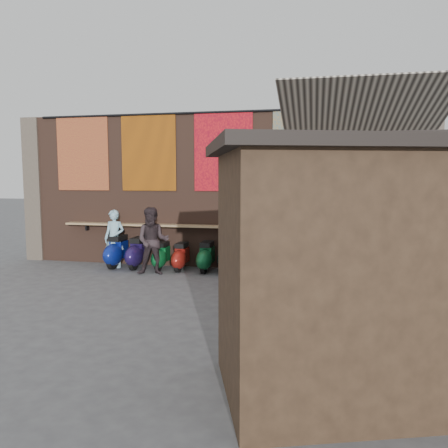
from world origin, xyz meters
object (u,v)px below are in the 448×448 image
at_px(scooter_stool_7, 277,258).
at_px(diner_right, 153,241).
at_px(scooter_stool_1, 137,253).
at_px(shelf_box, 265,222).
at_px(scooter_stool_5, 228,256).
at_px(scooter_stool_2, 161,256).
at_px(market_stall, 338,276).
at_px(shopper_grey, 361,259).
at_px(shopper_tan, 342,261).
at_px(shopper_navy, 378,250).
at_px(scooter_stool_4, 206,257).
at_px(scooter_stool_6, 251,256).
at_px(scooter_stool_0, 117,252).
at_px(scooter_stool_3, 181,257).
at_px(diner_left, 114,239).

relative_size(scooter_stool_7, diner_right, 0.53).
bearing_deg(diner_right, scooter_stool_1, 124.98).
distance_m(shelf_box, scooter_stool_5, 1.26).
relative_size(scooter_stool_2, diner_right, 0.45).
distance_m(scooter_stool_5, market_stall, 6.27).
height_order(shopper_grey, shopper_tan, shopper_grey).
bearing_deg(scooter_stool_5, market_stall, -67.63).
xyz_separation_m(diner_right, shopper_grey, (4.69, -1.37, 0.01)).
distance_m(shopper_navy, shopper_grey, 1.06).
height_order(scooter_stool_2, scooter_stool_4, scooter_stool_4).
xyz_separation_m(scooter_stool_1, scooter_stool_7, (3.60, 0.01, 0.01)).
bearing_deg(scooter_stool_2, scooter_stool_7, 0.09).
xyz_separation_m(scooter_stool_6, shopper_grey, (2.38, -1.99, 0.40)).
height_order(shelf_box, scooter_stool_0, shelf_box).
distance_m(scooter_stool_3, scooter_stool_7, 2.41).
distance_m(scooter_stool_3, diner_right, 0.90).
height_order(scooter_stool_0, scooter_stool_5, scooter_stool_0).
bearing_deg(diner_right, shopper_navy, -16.98).
relative_size(scooter_stool_2, market_stall, 0.28).
distance_m(scooter_stool_3, shopper_tan, 4.26).
bearing_deg(shelf_box, scooter_stool_6, -135.36).
bearing_deg(shopper_grey, shopper_tan, 15.55).
bearing_deg(diner_left, scooter_stool_6, 3.51).
relative_size(scooter_stool_5, diner_right, 0.52).
bearing_deg(scooter_stool_3, diner_left, 178.93).
bearing_deg(diner_left, shopper_grey, -14.97).
bearing_deg(scooter_stool_6, shopper_tan, -42.46).
xyz_separation_m(scooter_stool_3, diner_right, (-0.52, -0.57, 0.47)).
bearing_deg(market_stall, scooter_stool_3, 103.60).
bearing_deg(scooter_stool_0, shopper_grey, -18.50).
relative_size(scooter_stool_1, scooter_stool_7, 0.97).
relative_size(scooter_stool_6, shopper_tan, 0.61).
bearing_deg(shopper_grey, scooter_stool_3, 10.10).
xyz_separation_m(scooter_stool_6, shopper_navy, (2.81, -1.02, 0.42)).
distance_m(shelf_box, scooter_stool_6, 0.93).
distance_m(scooter_stool_3, scooter_stool_4, 0.66).
xyz_separation_m(scooter_stool_1, scooter_stool_5, (2.39, 0.01, 0.00)).
distance_m(diner_left, shopper_navy, 6.49).
relative_size(shelf_box, scooter_stool_0, 0.69).
xyz_separation_m(scooter_stool_0, scooter_stool_3, (1.76, -0.05, -0.07)).
bearing_deg(market_stall, shopper_navy, 59.18).
xyz_separation_m(scooter_stool_0, shopper_navy, (6.36, -1.01, 0.42)).
height_order(scooter_stool_6, scooter_stool_7, scooter_stool_6).
xyz_separation_m(scooter_stool_4, scooter_stool_7, (1.75, 0.04, 0.04)).
height_order(scooter_stool_3, market_stall, market_stall).
relative_size(scooter_stool_1, shopper_navy, 0.50).
distance_m(diner_right, market_stall, 6.57).
height_order(scooter_stool_4, diner_right, diner_right).
xyz_separation_m(shelf_box, diner_left, (-3.89, -0.30, -0.50)).
relative_size(shelf_box, scooter_stool_1, 0.72).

